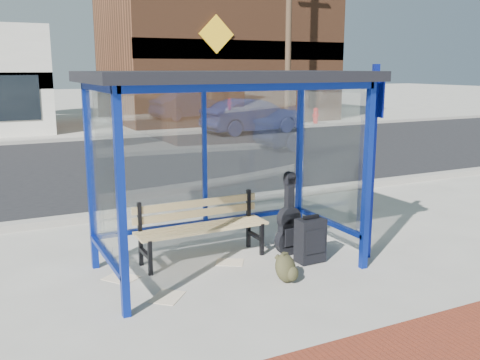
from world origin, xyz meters
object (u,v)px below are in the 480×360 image
guitar_bag (289,227)px  bench (201,224)px  fire_hydrant (316,115)px  backpack (287,269)px  suitcase (310,241)px  parked_car (253,116)px

guitar_bag → bench: bearing=157.1°
bench → fire_hydrant: bench is taller
backpack → fire_hydrant: (10.39, 14.63, 0.24)m
suitcase → parked_car: parked_car is taller
bench → fire_hydrant: size_ratio=2.35×
guitar_bag → fire_hydrant: 16.99m
guitar_bag → fire_hydrant: (9.87, 13.82, 0.01)m
guitar_bag → backpack: (-0.52, -0.80, -0.22)m
bench → backpack: size_ratio=5.06×
suitcase → bench: bearing=146.8°
suitcase → backpack: size_ratio=1.81×
bench → backpack: 1.35m
guitar_bag → suitcase: (0.10, -0.37, -0.10)m
parked_car → fire_hydrant: (3.95, 1.56, -0.25)m
parked_car → fire_hydrant: size_ratio=5.35×
bench → suitcase: 1.43m
guitar_bag → fire_hydrant: size_ratio=1.43×
guitar_bag → backpack: bearing=-127.1°
backpack → guitar_bag: bearing=35.0°
guitar_bag → backpack: guitar_bag is taller
backpack → parked_car: size_ratio=0.09×
bench → suitcase: bearing=-32.6°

